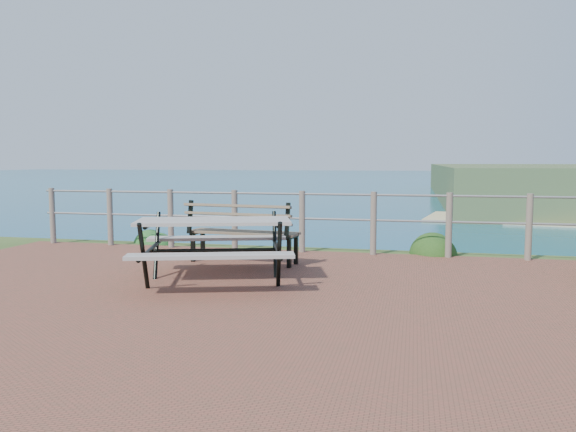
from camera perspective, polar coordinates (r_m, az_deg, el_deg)
name	(u,v)px	position (r m, az deg, el deg)	size (l,w,h in m)	color
ground	(240,304)	(6.00, -4.92, -8.88)	(10.00, 7.00, 0.12)	brown
ocean	(410,165)	(205.55, 12.29, 5.06)	(1200.00, 1200.00, 0.00)	#146E7D
safety_railing	(302,218)	(9.11, 1.45, -0.24)	(9.40, 0.10, 1.00)	#6B5B4C
picnic_table	(214,244)	(6.89, -7.51, -2.83)	(1.97, 1.54, 0.77)	gray
park_bench	(244,223)	(8.16, -4.53, -0.71)	(1.66, 0.59, 0.92)	brown
shrub_lip_west	(156,242)	(10.68, -13.26, -2.62)	(0.66, 0.66, 0.36)	#215924
shrub_lip_east	(441,254)	(9.44, 15.29, -3.74)	(0.79, 0.79, 0.54)	#1D4515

